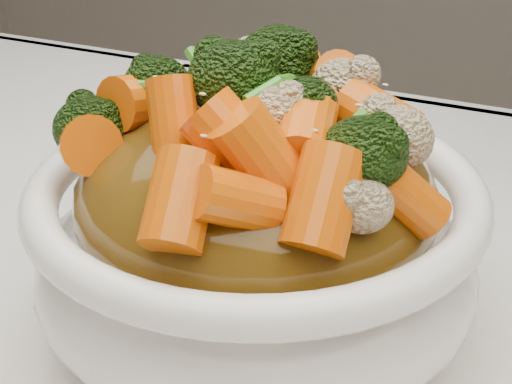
% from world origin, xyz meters
% --- Properties ---
extents(tablecloth, '(1.20, 0.80, 0.04)m').
position_xyz_m(tablecloth, '(0.00, 0.00, 0.73)').
color(tablecloth, white).
rests_on(tablecloth, dining_table).
extents(bowl, '(0.27, 0.27, 0.09)m').
position_xyz_m(bowl, '(0.01, 0.01, 0.80)').
color(bowl, white).
rests_on(bowl, tablecloth).
extents(sauce_base, '(0.21, 0.21, 0.11)m').
position_xyz_m(sauce_base, '(0.01, 0.01, 0.83)').
color(sauce_base, '#54390E').
rests_on(sauce_base, bowl).
extents(carrots, '(0.21, 0.21, 0.06)m').
position_xyz_m(carrots, '(0.01, 0.01, 0.90)').
color(carrots, '#E15E07').
rests_on(carrots, sauce_base).
extents(broccoli, '(0.21, 0.21, 0.05)m').
position_xyz_m(broccoli, '(0.01, 0.01, 0.90)').
color(broccoli, black).
rests_on(broccoli, sauce_base).
extents(cauliflower, '(0.21, 0.21, 0.04)m').
position_xyz_m(cauliflower, '(0.01, 0.01, 0.90)').
color(cauliflower, beige).
rests_on(cauliflower, sauce_base).
extents(scallions, '(0.16, 0.16, 0.02)m').
position_xyz_m(scallions, '(0.01, 0.01, 0.90)').
color(scallions, '#398E20').
rests_on(scallions, sauce_base).
extents(sesame_seeds, '(0.19, 0.19, 0.01)m').
position_xyz_m(sesame_seeds, '(0.01, 0.01, 0.90)').
color(sesame_seeds, beige).
rests_on(sesame_seeds, sauce_base).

